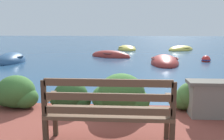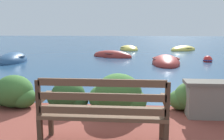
# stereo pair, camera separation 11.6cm
# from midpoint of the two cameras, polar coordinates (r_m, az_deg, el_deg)

# --- Properties ---
(ground_plane) EXTENTS (80.00, 80.00, 0.00)m
(ground_plane) POSITION_cam_midpoint_polar(r_m,az_deg,el_deg) (5.11, -2.19, -10.16)
(ground_plane) COLOR navy
(park_bench) EXTENTS (1.64, 0.48, 0.93)m
(park_bench) POSITION_cam_midpoint_polar(r_m,az_deg,el_deg) (3.23, -1.01, -9.14)
(park_bench) COLOR #433123
(park_bench) RESTS_ON patio_terrace
(hedge_clump_left) EXTENTS (0.91, 0.66, 0.62)m
(hedge_clump_left) POSITION_cam_midpoint_polar(r_m,az_deg,el_deg) (5.16, -20.98, -4.95)
(hedge_clump_left) COLOR #38662D
(hedge_clump_left) RESTS_ON patio_terrace
(hedge_clump_centre) EXTENTS (0.80, 0.58, 0.54)m
(hedge_clump_centre) POSITION_cam_midpoint_polar(r_m,az_deg,el_deg) (4.77, -9.40, -6.04)
(hedge_clump_centre) COLOR #284C23
(hedge_clump_centre) RESTS_ON patio_terrace
(hedge_clump_right) EXTENTS (1.05, 0.76, 0.72)m
(hedge_clump_right) POSITION_cam_midpoint_polar(r_m,az_deg,el_deg) (4.49, 2.01, -5.92)
(hedge_clump_right) COLOR #38662D
(hedge_clump_right) RESTS_ON patio_terrace
(hedge_clump_far_right) EXTENTS (0.80, 0.58, 0.54)m
(hedge_clump_far_right) POSITION_cam_midpoint_polar(r_m,az_deg,el_deg) (4.85, 18.27, -6.15)
(hedge_clump_far_right) COLOR #426B33
(hedge_clump_far_right) RESTS_ON patio_terrace
(rowboat_nearest) EXTENTS (1.45, 2.91, 0.71)m
(rowboat_nearest) POSITION_cam_midpoint_polar(r_m,az_deg,el_deg) (12.07, 12.48, 1.70)
(rowboat_nearest) COLOR #9E2D28
(rowboat_nearest) RESTS_ON ground_plane
(rowboat_mid) EXTENTS (1.35, 2.34, 0.83)m
(rowboat_mid) POSITION_cam_midpoint_polar(r_m,az_deg,el_deg) (13.32, -21.48, 2.05)
(rowboat_mid) COLOR #2D517A
(rowboat_mid) RESTS_ON ground_plane
(rowboat_far) EXTENTS (2.62, 1.88, 0.65)m
(rowboat_far) POSITION_cam_midpoint_polar(r_m,az_deg,el_deg) (14.42, 0.27, 3.24)
(rowboat_far) COLOR #9E2D28
(rowboat_far) RESTS_ON ground_plane
(rowboat_outer) EXTENTS (2.61, 2.58, 0.61)m
(rowboat_outer) POSITION_cam_midpoint_polar(r_m,az_deg,el_deg) (19.08, 16.11, 4.51)
(rowboat_outer) COLOR #DBC64C
(rowboat_outer) RESTS_ON ground_plane
(rowboat_distant) EXTENTS (1.80, 2.48, 0.61)m
(rowboat_distant) POSITION_cam_midpoint_polar(r_m,az_deg,el_deg) (18.72, 4.06, 4.79)
(rowboat_distant) COLOR #DBC64C
(rowboat_distant) RESTS_ON ground_plane
(mooring_buoy) EXTENTS (0.49, 0.49, 0.44)m
(mooring_buoy) POSITION_cam_midpoint_polar(r_m,az_deg,el_deg) (13.40, 21.26, 2.12)
(mooring_buoy) COLOR red
(mooring_buoy) RESTS_ON ground_plane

